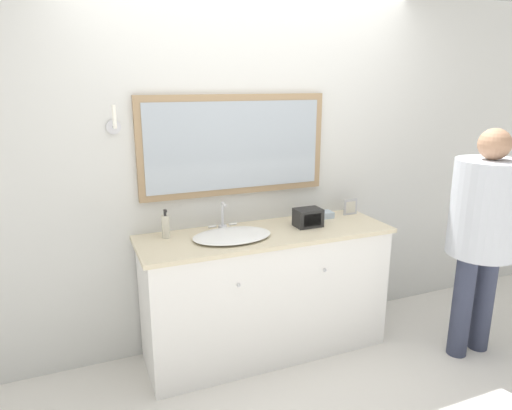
# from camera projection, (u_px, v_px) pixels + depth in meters

# --- Properties ---
(ground_plane) EXTENTS (14.00, 14.00, 0.00)m
(ground_plane) POSITION_uv_depth(u_px,v_px,m) (283.00, 371.00, 3.10)
(ground_plane) COLOR silver
(wall_back) EXTENTS (8.00, 0.18, 2.55)m
(wall_back) POSITION_uv_depth(u_px,v_px,m) (249.00, 171.00, 3.30)
(wall_back) COLOR silver
(wall_back) RESTS_ON ground_plane
(vanity_counter) EXTENTS (1.75, 0.57, 0.91)m
(vanity_counter) POSITION_uv_depth(u_px,v_px,m) (266.00, 293.00, 3.24)
(vanity_counter) COLOR white
(vanity_counter) RESTS_ON ground_plane
(sink_basin) EXTENTS (0.53, 0.41, 0.20)m
(sink_basin) POSITION_uv_depth(u_px,v_px,m) (232.00, 235.00, 3.00)
(sink_basin) COLOR white
(sink_basin) RESTS_ON vanity_counter
(soap_bottle) EXTENTS (0.05, 0.05, 0.19)m
(soap_bottle) POSITION_uv_depth(u_px,v_px,m) (166.00, 226.00, 2.99)
(soap_bottle) COLOR beige
(soap_bottle) RESTS_ON vanity_counter
(appliance_box) EXTENTS (0.19, 0.13, 0.13)m
(appliance_box) POSITION_uv_depth(u_px,v_px,m) (308.00, 218.00, 3.23)
(appliance_box) COLOR black
(appliance_box) RESTS_ON vanity_counter
(picture_frame) EXTENTS (0.12, 0.01, 0.12)m
(picture_frame) POSITION_uv_depth(u_px,v_px,m) (350.00, 207.00, 3.52)
(picture_frame) COLOR #B2B2B7
(picture_frame) RESTS_ON vanity_counter
(hand_towel_near_sink) EXTENTS (0.15, 0.10, 0.05)m
(hand_towel_near_sink) POSITION_uv_depth(u_px,v_px,m) (323.00, 215.00, 3.44)
(hand_towel_near_sink) COLOR #A8B7C6
(hand_towel_near_sink) RESTS_ON vanity_counter
(person) EXTENTS (0.46, 0.46, 1.62)m
(person) POSITION_uv_depth(u_px,v_px,m) (484.00, 221.00, 3.09)
(person) COLOR #33384C
(person) RESTS_ON ground_plane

